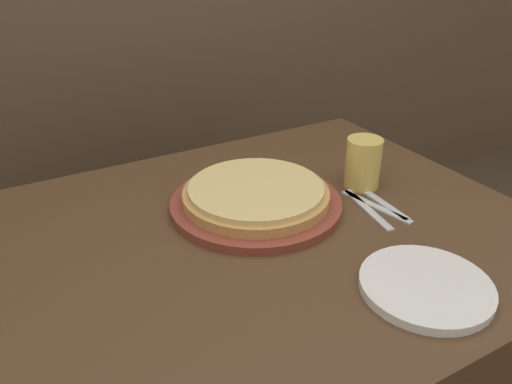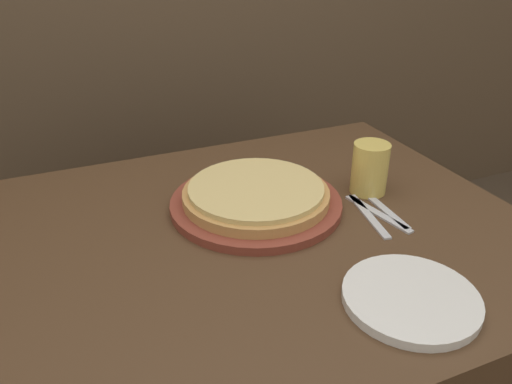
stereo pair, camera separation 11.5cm
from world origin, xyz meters
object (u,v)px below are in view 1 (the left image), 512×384
(beer_glass, at_px, (363,161))
(fork, at_px, (367,209))
(pizza_on_board, at_px, (256,198))
(dinner_knife, at_px, (376,207))
(dinner_plate, at_px, (426,286))
(spoon, at_px, (384,204))

(beer_glass, relative_size, fork, 0.64)
(pizza_on_board, xyz_separation_m, dinner_knife, (0.24, -0.14, -0.02))
(pizza_on_board, relative_size, beer_glass, 3.16)
(dinner_plate, height_order, dinner_knife, dinner_plate)
(beer_glass, bearing_deg, dinner_plate, -113.96)
(dinner_plate, distance_m, dinner_knife, 0.30)
(pizza_on_board, bearing_deg, beer_glass, -7.01)
(beer_glass, xyz_separation_m, dinner_plate, (-0.17, -0.38, -0.06))
(dinner_knife, bearing_deg, pizza_on_board, 150.00)
(dinner_knife, bearing_deg, dinner_plate, -114.60)
(beer_glass, relative_size, dinner_knife, 0.65)
(pizza_on_board, distance_m, dinner_plate, 0.43)
(fork, bearing_deg, dinner_plate, -110.15)
(pizza_on_board, height_order, spoon, pizza_on_board)
(pizza_on_board, bearing_deg, dinner_knife, -30.00)
(pizza_on_board, distance_m, dinner_knife, 0.28)
(beer_glass, relative_size, dinner_plate, 0.53)
(beer_glass, distance_m, spoon, 0.13)
(beer_glass, bearing_deg, spoon, -99.73)
(dinner_plate, relative_size, dinner_knife, 1.22)
(dinner_plate, bearing_deg, pizza_on_board, 105.78)
(spoon, bearing_deg, dinner_knife, 180.00)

